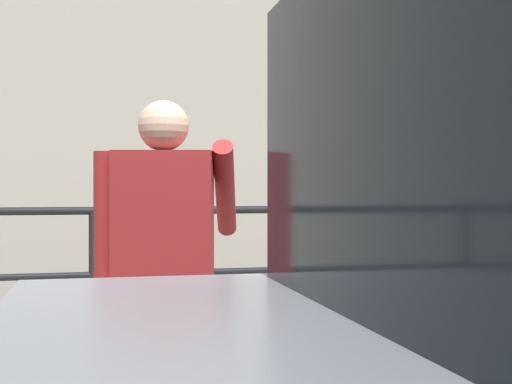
# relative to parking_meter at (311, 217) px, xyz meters

# --- Properties ---
(parking_meter) EXTENTS (0.17, 0.18, 1.56)m
(parking_meter) POSITION_rel_parking_meter_xyz_m (0.00, 0.00, 0.00)
(parking_meter) COLOR slate
(parking_meter) RESTS_ON sidewalk_curb
(pedestrian_at_meter) EXTENTS (0.69, 0.53, 1.62)m
(pedestrian_at_meter) POSITION_rel_parking_meter_xyz_m (-0.60, 0.20, -0.20)
(pedestrian_at_meter) COLOR #1E233F
(pedestrian_at_meter) RESTS_ON sidewalk_curb
(background_railing) EXTENTS (24.06, 0.06, 1.11)m
(background_railing) POSITION_rel_parking_meter_xyz_m (0.20, 2.61, -0.32)
(background_railing) COLOR black
(background_railing) RESTS_ON sidewalk_curb
(backdrop_wall) EXTENTS (32.00, 0.50, 4.00)m
(backdrop_wall) POSITION_rel_parking_meter_xyz_m (0.20, 5.95, 0.74)
(backdrop_wall) COLOR #ADA38E
(backdrop_wall) RESTS_ON ground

